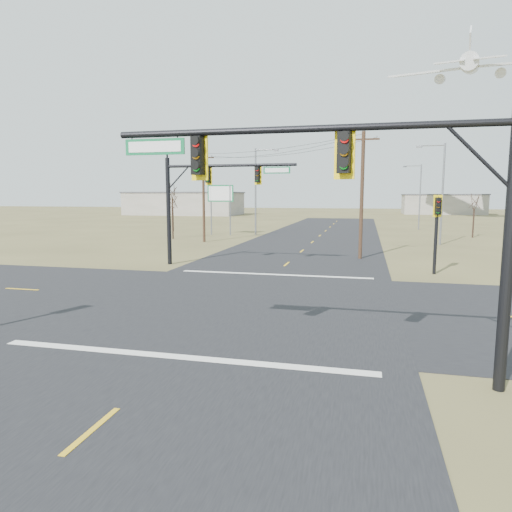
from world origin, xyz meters
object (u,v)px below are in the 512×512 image
(bare_tree_b, at_px, (172,191))
(highway_sign, at_px, (221,200))
(bare_tree_c, at_px, (475,201))
(streetlight_a, at_px, (440,188))
(streetlight_b, at_px, (419,193))
(mast_arm_far, at_px, (207,188))
(bare_tree_a, at_px, (172,200))
(pedestal_signal_ne, at_px, (437,218))
(utility_pole_far, at_px, (204,196))
(mast_arm_near, at_px, (357,182))
(utility_pole_near, at_px, (362,194))
(streetlight_c, at_px, (257,187))

(bare_tree_b, bearing_deg, highway_sign, -29.10)
(highway_sign, bearing_deg, bare_tree_c, 5.58)
(streetlight_a, height_order, streetlight_b, streetlight_a)
(mast_arm_far, xyz_separation_m, bare_tree_a, (-10.58, 18.02, -1.06))
(highway_sign, relative_size, bare_tree_c, 1.14)
(pedestal_signal_ne, xyz_separation_m, highway_sign, (-21.87, 24.19, 0.84))
(streetlight_b, distance_m, bare_tree_b, 35.05)
(utility_pole_far, xyz_separation_m, highway_sign, (-0.88, 8.45, -0.53))
(mast_arm_near, bearing_deg, bare_tree_b, 134.15)
(utility_pole_near, height_order, bare_tree_b, utility_pole_near)
(utility_pole_far, relative_size, bare_tree_b, 1.36)
(bare_tree_a, distance_m, bare_tree_b, 11.87)
(pedestal_signal_ne, distance_m, bare_tree_b, 41.99)
(mast_arm_far, bearing_deg, bare_tree_a, 138.54)
(mast_arm_far, distance_m, utility_pole_far, 16.75)
(mast_arm_near, xyz_separation_m, bare_tree_b, (-25.85, 46.75, 0.27))
(utility_pole_near, bearing_deg, mast_arm_far, -149.54)
(bare_tree_b, bearing_deg, bare_tree_c, -1.82)
(streetlight_c, bearing_deg, utility_pole_far, -105.35)
(mast_arm_near, relative_size, mast_arm_far, 1.13)
(mast_arm_far, xyz_separation_m, utility_pole_near, (10.40, 6.11, -0.37))
(highway_sign, height_order, bare_tree_b, bare_tree_b)
(streetlight_a, bearing_deg, utility_pole_far, -155.02)
(mast_arm_near, distance_m, utility_pole_near, 24.03)
(utility_pole_near, relative_size, streetlight_c, 0.91)
(mast_arm_near, bearing_deg, pedestal_signal_ne, 90.97)
(streetlight_c, bearing_deg, streetlight_a, -14.24)
(mast_arm_far, relative_size, bare_tree_a, 1.69)
(mast_arm_far, xyz_separation_m, pedestal_signal_ne, (15.03, -0.09, -1.88))
(mast_arm_far, bearing_deg, streetlight_c, 113.58)
(mast_arm_near, height_order, utility_pole_near, utility_pole_near)
(utility_pole_near, bearing_deg, bare_tree_b, 138.56)
(utility_pole_far, bearing_deg, utility_pole_near, -30.25)
(utility_pole_near, xyz_separation_m, bare_tree_b, (-25.74, 22.72, 0.49))
(pedestal_signal_ne, relative_size, bare_tree_a, 0.90)
(streetlight_b, height_order, bare_tree_c, streetlight_b)
(highway_sign, relative_size, bare_tree_a, 1.13)
(streetlight_b, xyz_separation_m, bare_tree_c, (4.96, -12.05, -0.95))
(streetlight_a, relative_size, streetlight_c, 0.94)
(utility_pole_far, relative_size, bare_tree_c, 1.73)
(mast_arm_near, distance_m, highway_sign, 45.46)
(utility_pole_far, bearing_deg, streetlight_b, 45.08)
(streetlight_a, height_order, streetlight_c, streetlight_c)
(streetlight_b, xyz_separation_m, bare_tree_a, (-28.58, -21.65, -0.88))
(mast_arm_near, xyz_separation_m, mast_arm_far, (-10.51, 17.91, 0.15))
(mast_arm_far, xyz_separation_m, streetlight_c, (-2.42, 25.30, 0.57))
(pedestal_signal_ne, distance_m, utility_pole_near, 7.89)
(streetlight_a, xyz_separation_m, bare_tree_b, (-33.14, 10.50, -0.06))
(mast_arm_far, relative_size, highway_sign, 1.50)
(utility_pole_far, bearing_deg, streetlight_a, 6.46)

